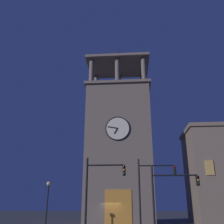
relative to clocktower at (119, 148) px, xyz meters
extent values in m
cube|color=#75665B|center=(0.00, -0.02, -0.66)|extent=(8.82, 6.28, 18.32)
cube|color=#75665B|center=(0.00, -0.02, 8.70)|extent=(9.42, 6.88, 0.40)
cylinder|color=#75665B|center=(-3.81, 2.52, 10.86)|extent=(0.70, 0.70, 3.92)
cylinder|color=#75665B|center=(0.00, 2.52, 10.86)|extent=(0.70, 0.70, 3.92)
cylinder|color=#75665B|center=(3.81, 2.52, 10.86)|extent=(0.70, 0.70, 3.92)
cylinder|color=#75665B|center=(-3.81, -2.56, 10.86)|extent=(0.70, 0.70, 3.92)
cylinder|color=#75665B|center=(0.00, -2.56, 10.86)|extent=(0.70, 0.70, 3.92)
cylinder|color=#75665B|center=(3.81, -2.56, 10.86)|extent=(0.70, 0.70, 3.92)
cube|color=#75665B|center=(0.00, -0.02, 13.02)|extent=(9.42, 6.88, 0.40)
cylinder|color=black|center=(0.00, -0.02, 14.73)|extent=(0.12, 0.12, 3.02)
cylinder|color=silver|center=(0.00, 3.18, 1.86)|extent=(3.11, 0.12, 3.11)
torus|color=black|center=(0.00, 3.20, 1.86)|extent=(3.27, 0.16, 3.27)
cube|color=black|center=(0.23, 3.28, 1.50)|extent=(0.56, 0.06, 0.79)
cube|color=black|center=(0.65, 3.28, 1.99)|extent=(1.32, 0.06, 0.37)
cube|color=orange|center=(0.00, 3.07, -7.82)|extent=(3.20, 0.24, 4.00)
cube|color=#E0B259|center=(-11.30, 2.62, -3.26)|extent=(1.00, 0.12, 1.80)
cylinder|color=black|center=(-2.33, 11.76, -6.74)|extent=(0.16, 0.16, 6.16)
cylinder|color=black|center=(-3.93, 11.76, -4.27)|extent=(3.20, 0.12, 0.12)
cube|color=black|center=(-5.53, 11.76, -4.69)|extent=(0.22, 0.30, 0.75)
sphere|color=red|center=(-5.53, 11.94, -4.42)|extent=(0.16, 0.16, 0.16)
sphere|color=#392705|center=(-5.53, 11.94, -4.67)|extent=(0.16, 0.16, 0.16)
sphere|color=#063316|center=(-5.53, 11.94, -4.92)|extent=(0.16, 0.16, 0.16)
cylinder|color=black|center=(-3.27, 14.71, -7.24)|extent=(0.16, 0.16, 5.16)
cylinder|color=black|center=(-5.00, 14.71, -5.46)|extent=(3.46, 0.12, 0.12)
cube|color=black|center=(-6.73, 14.71, -5.89)|extent=(0.22, 0.30, 0.75)
sphere|color=#360505|center=(-6.73, 14.89, -5.61)|extent=(0.16, 0.16, 0.16)
sphere|color=orange|center=(-6.73, 14.89, -5.86)|extent=(0.16, 0.16, 0.16)
sphere|color=#063316|center=(-6.73, 14.89, -6.11)|extent=(0.16, 0.16, 0.16)
cylinder|color=black|center=(1.71, 15.81, -7.02)|extent=(0.16, 0.16, 5.61)
cylinder|color=black|center=(0.30, 15.81, -4.78)|extent=(2.82, 0.12, 0.12)
cube|color=black|center=(-1.11, 15.81, -5.21)|extent=(0.22, 0.30, 0.75)
sphere|color=#360505|center=(-1.11, 15.99, -4.93)|extent=(0.16, 0.16, 0.16)
sphere|color=orange|center=(-1.11, 15.99, -5.18)|extent=(0.16, 0.16, 0.16)
sphere|color=#063316|center=(-1.11, 15.99, -5.43)|extent=(0.16, 0.16, 0.16)
cylinder|color=black|center=(6.94, 8.47, -7.78)|extent=(0.14, 0.14, 4.08)
sphere|color=#F9DB8C|center=(6.94, 8.47, -5.53)|extent=(0.44, 0.44, 0.44)
camera|label=1|loc=(-1.66, 35.51, -7.73)|focal=41.22mm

